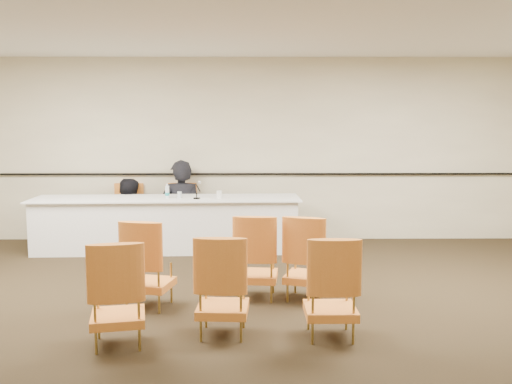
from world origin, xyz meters
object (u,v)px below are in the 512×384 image
panelist_main_chair (182,213)px  panelist_second_chair (127,214)px  panel_table (167,224)px  water_bottle (167,191)px  aud_chair_front_mid (256,256)px  drinking_glass (179,195)px  panelist_main (182,218)px  aud_chair_back_left (117,292)px  aud_chair_back_mid (223,285)px  microphone (197,190)px  coffee_cup (219,195)px  panelist_second (128,227)px  aud_chair_front_left (149,263)px  aud_chair_back_right (331,286)px  aud_chair_front_right (308,257)px

panelist_main_chair → panelist_second_chair: 0.88m
panelist_main_chair → panel_table: bearing=-106.2°
water_bottle → aud_chair_front_mid: bearing=-60.7°
panel_table → water_bottle: 0.52m
drinking_glass → panelist_main_chair: bearing=94.6°
panelist_main → aud_chair_back_left: panelist_main is taller
aud_chair_back_mid → drinking_glass: bearing=106.3°
microphone → water_bottle: microphone is taller
panel_table → panelist_main_chair: (0.15, 0.59, 0.07)m
panelist_second_chair → coffee_cup: size_ratio=7.83×
panelist_main → panelist_second_chair: bearing=-1.3°
panel_table → aud_chair_back_left: (0.11, -3.74, 0.07)m
panelist_second → aud_chair_back_mid: bearing=102.9°
aud_chair_front_left → aud_chair_back_left: (-0.09, -1.04, 0.00)m
water_bottle → aud_chair_back_right: water_bottle is taller
aud_chair_back_left → water_bottle: bearing=80.3°
coffee_cup → panelist_second_chair: bearing=156.2°
coffee_cup → aud_chair_front_right: aud_chair_front_right is taller
aud_chair_front_right → aud_chair_back_left: 2.21m
panelist_main → aud_chair_back_mid: panelist_main is taller
panelist_second_chair → microphone: bearing=-32.1°
panelist_main → aud_chair_front_right: bearing=116.8°
aud_chair_back_mid → aud_chair_back_right: size_ratio=1.00×
aud_chair_front_right → microphone: bearing=139.8°
aud_chair_front_left → aud_chair_back_mid: (0.82, -0.81, 0.00)m
panelist_second → aud_chair_back_mid: size_ratio=1.69×
panelist_second → microphone: microphone is taller
aud_chair_front_right → panel_table: bearing=146.0°
drinking_glass → aud_chair_front_right: aud_chair_front_right is taller
panelist_main_chair → aud_chair_front_right: size_ratio=1.00×
microphone → aud_chair_front_right: microphone is taller
panelist_main → microphone: 0.96m
aud_chair_front_mid → aud_chair_back_left: 1.83m
panel_table → aud_chair_back_mid: bearing=-75.7°
panelist_second_chair → panel_table: bearing=-39.9°
panelist_second_chair → aud_chair_back_left: size_ratio=1.00×
microphone → coffee_cup: (0.34, 0.02, -0.07)m
panel_table → aud_chair_back_right: size_ratio=4.26×
panelist_main → panelist_second: size_ratio=1.18×
coffee_cup → aud_chair_back_right: size_ratio=0.13×
aud_chair_front_right → aud_chair_front_mid: bearing=-168.0°
panelist_second_chair → microphone: microphone is taller
aud_chair_front_left → aud_chair_back_mid: bearing=-32.1°
panel_table → microphone: bearing=-17.4°
panelist_second → panel_table: bearing=131.7°
panelist_second_chair → coffee_cup: 1.72m
coffee_cup → aud_chair_front_left: (-0.61, -2.60, -0.40)m
panelist_second → water_bottle: 1.17m
panelist_second_chair → panelist_second: bearing=178.1°
panelist_second_chair → drinking_glass: bearing=-34.7°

